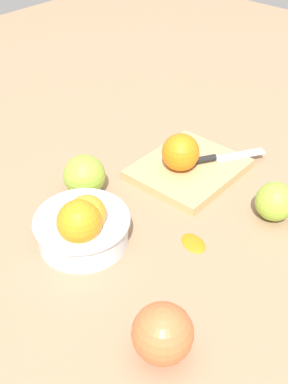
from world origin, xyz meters
TOP-DOWN VIEW (x-y plane):
  - ground_plane at (0.00, 0.00)m, footprint 2.40×2.40m
  - bowl at (-0.18, 0.07)m, footprint 0.16×0.16m
  - cutting_board at (0.10, 0.07)m, footprint 0.21×0.18m
  - orange_on_board at (0.08, 0.08)m, footprint 0.07×0.07m
  - knife at (0.16, 0.03)m, footprint 0.14×0.09m
  - apple_front_left at (-0.25, -0.16)m, footprint 0.08×0.08m
  - apple_front_right at (0.09, -0.13)m, footprint 0.07×0.07m
  - apple_back_left at (-0.08, 0.18)m, footprint 0.08×0.08m
  - citrus_peel at (-0.06, -0.06)m, footprint 0.05×0.06m

SIDE VIEW (x-z plane):
  - ground_plane at x=0.00m, z-range 0.00..0.00m
  - citrus_peel at x=-0.06m, z-range 0.00..0.01m
  - cutting_board at x=0.10m, z-range 0.00..0.02m
  - knife at x=0.16m, z-range 0.02..0.03m
  - apple_front_right at x=0.09m, z-range 0.00..0.07m
  - apple_back_left at x=-0.08m, z-range 0.00..0.08m
  - bowl at x=-0.18m, z-range -0.01..0.09m
  - apple_front_left at x=-0.25m, z-range 0.00..0.08m
  - orange_on_board at x=0.08m, z-range 0.02..0.09m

